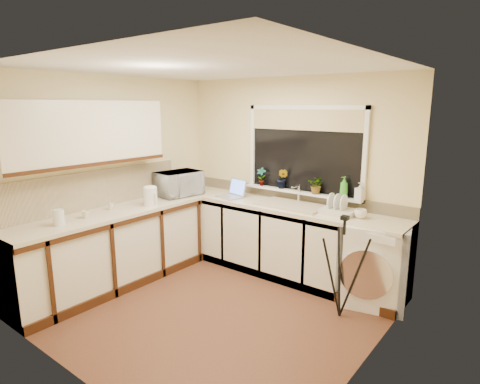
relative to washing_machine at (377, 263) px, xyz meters
name	(u,v)px	position (x,y,z in m)	size (l,w,h in m)	color
floor	(214,307)	(-1.29, -1.18, -0.45)	(3.20, 3.20, 0.00)	brown
ceiling	(210,67)	(-1.29, -1.18, 2.00)	(3.20, 3.20, 0.00)	white
wall_back	(290,175)	(-1.29, 0.32, 0.78)	(3.20, 3.20, 0.00)	beige
wall_front	(71,231)	(-1.29, -2.68, 0.78)	(3.20, 3.20, 0.00)	beige
wall_left	(116,177)	(-2.89, -1.18, 0.78)	(3.00, 3.00, 0.00)	beige
wall_right	(370,223)	(0.31, -1.18, 0.78)	(3.00, 3.00, 0.00)	beige
base_cabinet_back	(256,235)	(-1.62, 0.02, -0.02)	(2.55, 0.60, 0.86)	silver
base_cabinet_left	(114,250)	(-2.59, -1.48, -0.02)	(0.54, 2.40, 0.86)	silver
worktop_back	(277,205)	(-1.29, 0.02, 0.43)	(3.20, 0.60, 0.04)	beige
worktop_left	(111,213)	(-2.59, -1.48, 0.43)	(0.60, 2.40, 0.04)	beige
upper_cabinet	(86,133)	(-2.73, -1.63, 1.35)	(0.28, 1.90, 0.70)	silver
splashback_left	(95,189)	(-2.88, -1.48, 0.68)	(0.02, 2.40, 0.45)	beige
splashback_back	(289,194)	(-1.29, 0.31, 0.52)	(3.20, 0.02, 0.14)	beige
window_glass	(304,151)	(-1.09, 0.31, 1.10)	(1.50, 0.02, 1.00)	black
window_blind	(304,120)	(-1.09, 0.28, 1.48)	(1.50, 0.02, 0.25)	tan
windowsill	(301,192)	(-1.09, 0.25, 0.59)	(1.60, 0.14, 0.03)	white
sink	(291,205)	(-1.09, 0.02, 0.47)	(0.82, 0.46, 0.03)	tan
faucet	(299,194)	(-1.09, 0.20, 0.57)	(0.03, 0.03, 0.24)	silver
washing_machine	(377,263)	(0.00, 0.00, 0.00)	(0.63, 0.61, 0.89)	white
laptop	(233,192)	(-1.96, -0.01, 0.52)	(0.38, 0.36, 0.24)	#A1A1A9
kettle	(150,197)	(-2.46, -1.00, 0.57)	(0.17, 0.17, 0.22)	white
dish_rack	(339,211)	(-0.49, 0.05, 0.48)	(0.38, 0.28, 0.06)	beige
tripod	(342,267)	(-0.17, -0.52, 0.08)	(0.51, 0.51, 1.06)	black
glass_jug	(59,217)	(-2.55, -2.12, 0.54)	(0.11, 0.11, 0.16)	silver
steel_jar	(111,205)	(-2.67, -1.41, 0.50)	(0.07, 0.07, 0.10)	white
microwave	(179,183)	(-2.61, -0.39, 0.62)	(0.59, 0.40, 0.33)	silver
plant_a	(261,177)	(-1.68, 0.23, 0.73)	(0.13, 0.09, 0.24)	#999999
plant_b	(283,179)	(-1.36, 0.24, 0.73)	(0.14, 0.11, 0.26)	#999999
plant_d	(317,185)	(-0.86, 0.22, 0.71)	(0.19, 0.17, 0.21)	#999999
soap_bottle_green	(344,187)	(-0.52, 0.23, 0.73)	(0.10, 0.10, 0.25)	green
soap_bottle_clear	(360,191)	(-0.33, 0.24, 0.71)	(0.09, 0.09, 0.20)	#999999
cup_back	(361,214)	(-0.22, 0.02, 0.51)	(0.13, 0.13, 0.10)	white
cup_left	(86,214)	(-2.58, -1.80, 0.50)	(0.09, 0.09, 0.08)	beige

